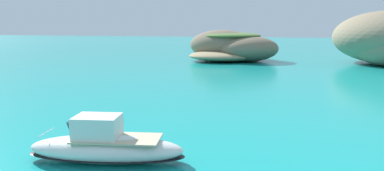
# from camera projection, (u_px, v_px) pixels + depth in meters

# --- Properties ---
(islet_small) EXTENTS (18.04, 16.85, 4.97)m
(islet_small) POSITION_uv_depth(u_px,v_px,m) (234.00, 48.00, 57.56)
(islet_small) COLOR #756651
(islet_small) RESTS_ON ground
(motorboat_white) EXTENTS (6.63, 3.28, 1.89)m
(motorboat_white) POSITION_uv_depth(u_px,v_px,m) (105.00, 146.00, 14.12)
(motorboat_white) COLOR white
(motorboat_white) RESTS_ON ground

